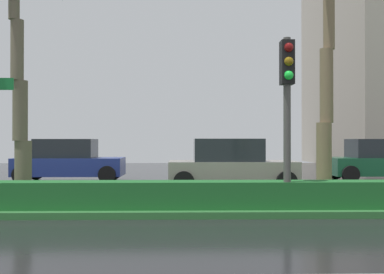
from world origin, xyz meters
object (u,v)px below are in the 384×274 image
Objects in this scene: car_in_traffic_third at (231,165)px; car_in_traffic_fourth at (381,161)px; car_in_traffic_second at (69,161)px; traffic_signal_median_right at (287,91)px.

car_in_traffic_third and car_in_traffic_fourth have the same top height.
car_in_traffic_fourth is at bearing -0.18° from car_in_traffic_second.
car_in_traffic_second and car_in_traffic_third have the same top height.
traffic_signal_median_right is 10.63m from car_in_traffic_fourth.
car_in_traffic_second is at bearing 179.82° from car_in_traffic_fourth.
car_in_traffic_fourth is at bearing 25.31° from car_in_traffic_third.
car_in_traffic_second is at bearing 153.49° from car_in_traffic_third.
car_in_traffic_fourth is (12.79, -0.04, 0.00)m from car_in_traffic_second.
car_in_traffic_second is 1.00× the size of car_in_traffic_third.
traffic_signal_median_right reaches higher than car_in_traffic_fourth.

